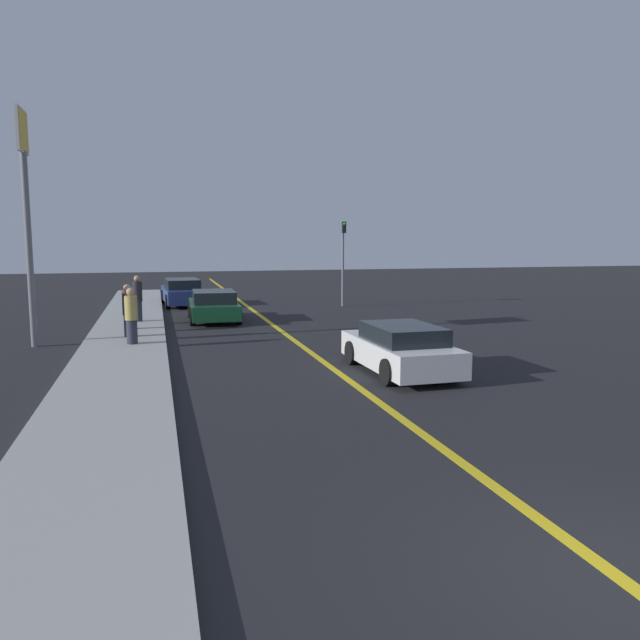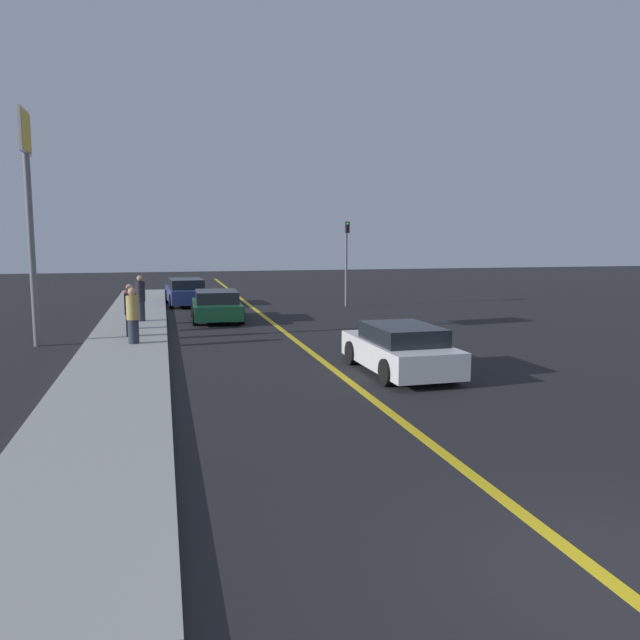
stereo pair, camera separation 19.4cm
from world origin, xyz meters
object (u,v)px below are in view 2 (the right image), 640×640
at_px(car_ahead_center, 216,306).
at_px(traffic_light, 346,255).
at_px(car_far_distant, 186,292).
at_px(pedestrian_by_sign, 141,298).
at_px(roadside_sign, 28,182).
at_px(pedestrian_near_curb, 133,316).
at_px(pedestrian_mid_group, 131,311).
at_px(pedestrian_far_standing, 130,307).
at_px(car_near_right_lane, 400,349).

distance_m(car_ahead_center, traffic_light, 7.99).
relative_size(car_far_distant, traffic_light, 1.15).
xyz_separation_m(pedestrian_by_sign, roadside_sign, (-3.03, -4.26, 4.03)).
xyz_separation_m(pedestrian_near_curb, pedestrian_mid_group, (-0.14, 1.52, -0.02)).
relative_size(car_far_distant, pedestrian_far_standing, 3.00).
bearing_deg(car_far_distant, car_ahead_center, -84.89).
relative_size(car_near_right_lane, roadside_sign, 0.58).
distance_m(car_ahead_center, pedestrian_mid_group, 5.41).
height_order(car_ahead_center, roadside_sign, roadside_sign).
distance_m(car_far_distant, pedestrian_mid_group, 11.21).
xyz_separation_m(car_ahead_center, pedestrian_far_standing, (-3.27, -2.59, 0.33)).
bearing_deg(pedestrian_near_curb, pedestrian_by_sign, 89.42).
height_order(pedestrian_far_standing, traffic_light, traffic_light).
bearing_deg(pedestrian_near_curb, car_near_right_lane, -38.66).
bearing_deg(roadside_sign, car_far_distant, 66.16).
bearing_deg(pedestrian_near_curb, car_ahead_center, 62.84).
relative_size(car_ahead_center, car_far_distant, 0.88).
xyz_separation_m(pedestrian_far_standing, roadside_sign, (-2.73, -2.17, 4.13)).
relative_size(pedestrian_mid_group, pedestrian_far_standing, 1.05).
xyz_separation_m(pedestrian_near_curb, traffic_light, (9.74, 9.78, 1.55)).
bearing_deg(traffic_light, pedestrian_mid_group, -140.08).
xyz_separation_m(pedestrian_by_sign, traffic_light, (9.69, 4.39, 1.51)).
bearing_deg(car_ahead_center, car_near_right_lane, -70.56).
distance_m(pedestrian_mid_group, pedestrian_far_standing, 1.79).
bearing_deg(traffic_light, car_ahead_center, -149.95).
bearing_deg(roadside_sign, pedestrian_by_sign, 54.56).
distance_m(pedestrian_near_curb, roadside_sign, 5.17).
height_order(car_near_right_lane, car_ahead_center, car_ahead_center).
bearing_deg(traffic_light, pedestrian_near_curb, -134.87).
height_order(car_ahead_center, pedestrian_far_standing, pedestrian_far_standing).
bearing_deg(pedestrian_mid_group, car_ahead_center, 54.18).
bearing_deg(car_far_distant, pedestrian_by_sign, -108.97).
xyz_separation_m(pedestrian_far_standing, pedestrian_by_sign, (0.30, 2.09, 0.10)).
distance_m(pedestrian_by_sign, roadside_sign, 6.60).
height_order(car_ahead_center, pedestrian_by_sign, pedestrian_by_sign).
distance_m(car_near_right_lane, traffic_light, 15.55).
height_order(pedestrian_near_curb, pedestrian_far_standing, pedestrian_near_curb).
xyz_separation_m(car_near_right_lane, pedestrian_near_curb, (-6.66, 5.33, 0.40)).
relative_size(pedestrian_near_curb, pedestrian_by_sign, 0.97).
relative_size(car_ahead_center, roadside_sign, 0.59).
bearing_deg(car_ahead_center, pedestrian_mid_group, -124.32).
relative_size(car_near_right_lane, pedestrian_mid_group, 2.47).
height_order(car_ahead_center, pedestrian_mid_group, pedestrian_mid_group).
bearing_deg(pedestrian_mid_group, traffic_light, 39.92).
xyz_separation_m(car_ahead_center, pedestrian_near_curb, (-3.03, -5.90, 0.39)).
bearing_deg(traffic_light, car_far_distant, 160.51).
relative_size(car_far_distant, pedestrian_mid_group, 2.85).
bearing_deg(pedestrian_mid_group, roadside_sign, -172.29).
xyz_separation_m(car_ahead_center, roadside_sign, (-6.00, -4.77, 4.46)).
bearing_deg(car_ahead_center, pedestrian_far_standing, -140.04).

